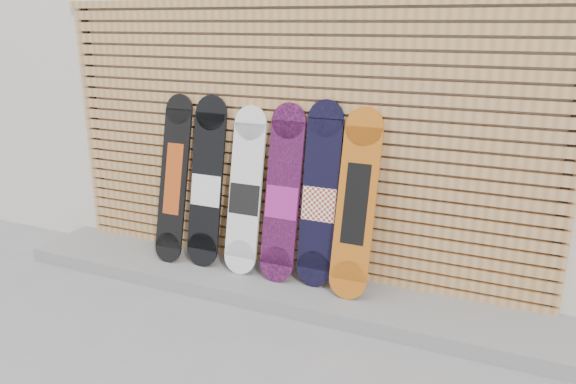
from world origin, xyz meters
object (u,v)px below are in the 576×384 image
object	(u,v)px
snowboard_0	(174,179)
snowboard_3	(283,195)
snowboard_1	(207,183)
snowboard_5	(356,204)
snowboard_2	(245,192)
snowboard_4	(320,196)

from	to	relation	value
snowboard_0	snowboard_3	distance (m)	1.02
snowboard_1	snowboard_5	distance (m)	1.32
snowboard_2	snowboard_5	world-z (taller)	snowboard_5
snowboard_1	snowboard_0	bearing A→B (deg)	-175.95
snowboard_1	snowboard_5	xyz separation A→B (m)	(1.32, -0.03, 0.00)
snowboard_1	snowboard_2	distance (m)	0.37
snowboard_1	snowboard_2	size ratio (longest dim) A/B	1.05
snowboard_3	snowboard_2	bearing A→B (deg)	179.18
snowboard_0	snowboard_4	bearing A→B (deg)	1.68
snowboard_2	snowboard_5	size ratio (longest dim) A/B	0.97
snowboard_1	snowboard_5	world-z (taller)	snowboard_1
snowboard_0	snowboard_1	distance (m)	0.32
snowboard_0	snowboard_4	xyz separation A→B (m)	(1.33, 0.04, 0.00)
snowboard_1	snowboard_2	world-z (taller)	snowboard_1
snowboard_2	snowboard_3	xyz separation A→B (m)	(0.34, -0.00, 0.02)
snowboard_3	snowboard_4	distance (m)	0.31
snowboard_3	snowboard_1	bearing A→B (deg)	179.46
snowboard_1	snowboard_3	xyz separation A→B (m)	(0.71, -0.01, -0.01)
snowboard_0	snowboard_2	bearing A→B (deg)	1.71
snowboard_2	snowboard_3	distance (m)	0.34
snowboard_2	snowboard_0	bearing A→B (deg)	-178.29
snowboard_3	snowboard_4	size ratio (longest dim) A/B	0.97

